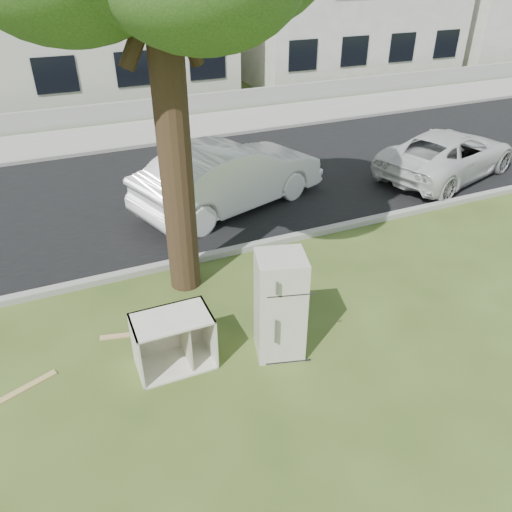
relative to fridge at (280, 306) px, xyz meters
name	(u,v)px	position (x,y,z in m)	size (l,w,h in m)	color
ground	(244,336)	(-0.37, 0.49, -0.83)	(120.00, 120.00, 0.00)	#364819
road	(152,193)	(-0.37, 6.49, -0.82)	(120.00, 7.00, 0.01)	black
kerb_near	(196,261)	(-0.37, 2.94, -0.83)	(120.00, 0.18, 0.12)	gray
kerb_far	(125,150)	(-0.37, 10.04, -0.83)	(120.00, 0.18, 0.12)	gray
sidewalk	(116,136)	(-0.37, 11.49, -0.82)	(120.00, 2.80, 0.01)	gray
low_wall	(106,114)	(-0.37, 13.09, -0.48)	(120.00, 0.15, 0.70)	gray
fridge	(280,306)	(0.00, 0.00, 0.00)	(0.68, 0.63, 1.66)	beige
cabinet	(174,341)	(-1.52, 0.33, -0.40)	(1.10, 0.68, 0.86)	beige
plank_a	(13,395)	(-3.73, 0.63, -0.82)	(1.24, 0.10, 0.02)	tan
plank_b	(132,335)	(-1.98, 1.23, -0.82)	(0.98, 0.10, 0.02)	tan
car_center	(231,176)	(1.19, 5.01, -0.06)	(1.62, 4.66, 1.53)	white
car_right	(448,154)	(7.17, 4.45, -0.22)	(2.02, 4.38, 1.22)	silver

